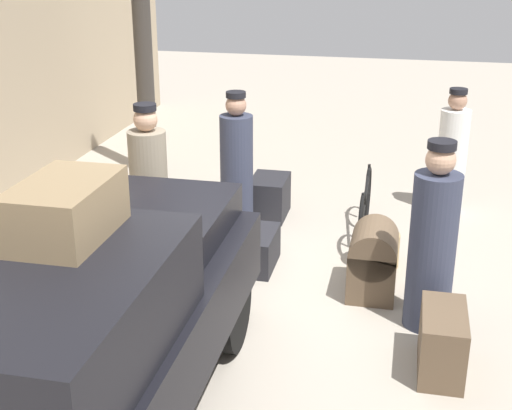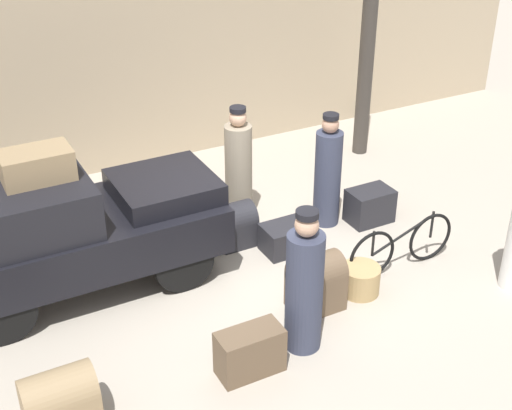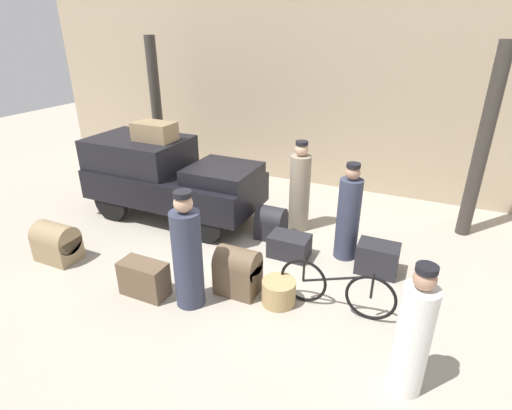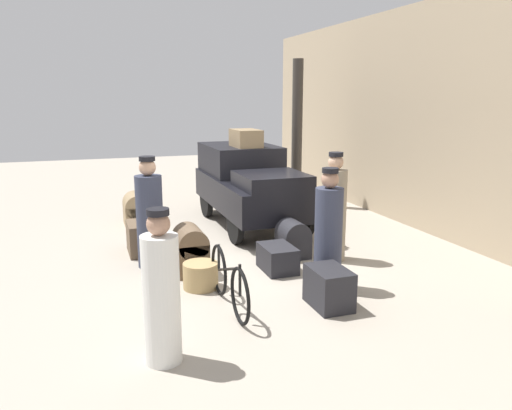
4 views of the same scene
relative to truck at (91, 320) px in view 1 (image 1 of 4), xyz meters
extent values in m
plane|color=#A89E8E|center=(2.15, -0.86, -0.92)|extent=(30.00, 30.00, 0.00)
cylinder|color=#38332D|center=(5.76, 1.75, 0.87)|extent=(0.26, 0.26, 3.57)
cylinder|color=black|center=(1.29, 0.71, -0.52)|extent=(0.80, 0.12, 0.80)
cylinder|color=black|center=(1.29, -0.71, -0.52)|extent=(0.80, 0.12, 0.80)
cube|color=black|center=(0.16, 0.00, -0.20)|extent=(3.64, 1.57, 0.61)
cube|color=black|center=(-0.66, 0.00, 0.41)|extent=(2.00, 1.44, 0.62)
cube|color=black|center=(1.34, 0.00, 0.24)|extent=(1.27, 1.22, 0.27)
torus|color=black|center=(4.52, -1.62, -0.56)|extent=(0.71, 0.04, 0.71)
torus|color=black|center=(3.55, -1.62, -0.56)|extent=(0.71, 0.04, 0.71)
cylinder|color=black|center=(4.04, -1.62, -0.39)|extent=(0.98, 0.04, 0.38)
cylinder|color=black|center=(3.55, -1.62, -0.38)|extent=(0.04, 0.04, 0.36)
cylinder|color=black|center=(4.52, -1.62, -0.37)|extent=(0.04, 0.04, 0.40)
cylinder|color=tan|center=(3.25, -1.81, -0.73)|extent=(0.50, 0.50, 0.37)
cylinder|color=#33384C|center=(2.06, -2.35, -0.18)|extent=(0.42, 0.42, 1.48)
sphere|color=tan|center=(2.06, -2.35, 0.70)|extent=(0.26, 0.26, 0.26)
cylinder|color=black|center=(2.06, -2.35, 0.83)|extent=(0.25, 0.25, 0.07)
cylinder|color=#33384C|center=(3.83, -0.10, -0.19)|extent=(0.39, 0.39, 1.46)
sphere|color=tan|center=(3.83, -0.10, 0.66)|extent=(0.24, 0.24, 0.24)
cylinder|color=black|center=(3.83, -0.10, 0.79)|extent=(0.23, 0.23, 0.07)
cylinder|color=white|center=(5.10, -2.64, -0.24)|extent=(0.38, 0.38, 1.36)
sphere|color=tan|center=(5.10, -2.64, 0.56)|extent=(0.24, 0.24, 0.24)
cylinder|color=black|center=(5.10, -2.64, 0.68)|extent=(0.22, 0.22, 0.06)
cylinder|color=gray|center=(2.72, 0.58, -0.16)|extent=(0.40, 0.40, 1.52)
sphere|color=tan|center=(2.72, 0.58, 0.73)|extent=(0.25, 0.25, 0.25)
cylinder|color=black|center=(2.72, 0.58, 0.86)|extent=(0.24, 0.24, 0.07)
cube|color=brown|center=(2.57, -1.81, -0.66)|extent=(0.63, 0.47, 0.51)
cylinder|color=brown|center=(2.57, -1.81, -0.41)|extent=(0.63, 0.47, 0.47)
cube|color=#232328|center=(2.36, 0.00, -0.72)|extent=(0.53, 0.48, 0.39)
cylinder|color=#232328|center=(2.36, 0.00, -0.52)|extent=(0.53, 0.48, 0.48)
cube|color=#232328|center=(2.93, -0.50, -0.72)|extent=(0.70, 0.48, 0.40)
cube|color=brown|center=(1.31, -2.47, -0.65)|extent=(0.73, 0.36, 0.55)
cube|color=#232328|center=(4.43, -0.38, -0.66)|extent=(0.66, 0.45, 0.52)
cube|color=#937A56|center=(-0.20, 0.00, 0.90)|extent=(0.82, 0.52, 0.37)
camera|label=1|loc=(-4.00, -2.05, 2.53)|focal=50.00mm
camera|label=2|loc=(-1.45, -7.81, 4.53)|focal=50.00mm
camera|label=3|loc=(4.95, -6.34, 2.86)|focal=28.00mm
camera|label=4|loc=(9.88, -3.29, 1.78)|focal=35.00mm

